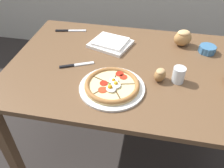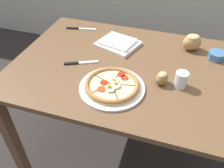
{
  "view_description": "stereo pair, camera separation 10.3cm",
  "coord_description": "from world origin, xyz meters",
  "px_view_note": "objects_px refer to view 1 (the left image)",
  "views": [
    {
      "loc": [
        0.11,
        -1.11,
        1.59
      ],
      "look_at": [
        -0.07,
        -0.22,
        0.81
      ],
      "focal_mm": 38.0,
      "sensor_mm": 36.0,
      "label": 1
    },
    {
      "loc": [
        0.21,
        -1.09,
        1.59
      ],
      "look_at": [
        -0.07,
        -0.22,
        0.81
      ],
      "focal_mm": 38.0,
      "sensor_mm": 36.0,
      "label": 2
    }
  ],
  "objects_px": {
    "bread_piece_far": "(160,75)",
    "knife_main": "(70,31)",
    "dining_table": "(130,79)",
    "knife_spare": "(76,65)",
    "ramekin_bowl": "(207,49)",
    "pizza": "(112,86)",
    "napkin_folded": "(111,43)",
    "water_glass": "(178,76)",
    "bread_piece_mid": "(183,38)"
  },
  "relations": [
    {
      "from": "bread_piece_far",
      "to": "knife_main",
      "type": "distance_m",
      "value": 0.78
    },
    {
      "from": "dining_table",
      "to": "knife_spare",
      "type": "bearing_deg",
      "value": -169.15
    },
    {
      "from": "dining_table",
      "to": "knife_spare",
      "type": "height_order",
      "value": "knife_spare"
    },
    {
      "from": "ramekin_bowl",
      "to": "pizza",
      "type": "bearing_deg",
      "value": -138.68
    },
    {
      "from": "bread_piece_far",
      "to": "knife_spare",
      "type": "relative_size",
      "value": 0.51
    },
    {
      "from": "napkin_folded",
      "to": "pizza",
      "type": "bearing_deg",
      "value": -77.45
    },
    {
      "from": "knife_main",
      "to": "water_glass",
      "type": "bearing_deg",
      "value": -41.68
    },
    {
      "from": "water_glass",
      "to": "ramekin_bowl",
      "type": "bearing_deg",
      "value": 60.67
    },
    {
      "from": "pizza",
      "to": "knife_spare",
      "type": "xyz_separation_m",
      "value": [
        -0.24,
        0.16,
        -0.01
      ]
    },
    {
      "from": "pizza",
      "to": "bread_piece_far",
      "type": "distance_m",
      "value": 0.26
    },
    {
      "from": "bread_piece_mid",
      "to": "knife_main",
      "type": "distance_m",
      "value": 0.78
    },
    {
      "from": "dining_table",
      "to": "pizza",
      "type": "height_order",
      "value": "pizza"
    },
    {
      "from": "bread_piece_far",
      "to": "knife_main",
      "type": "bearing_deg",
      "value": 146.25
    },
    {
      "from": "pizza",
      "to": "ramekin_bowl",
      "type": "xyz_separation_m",
      "value": [
        0.51,
        0.45,
        0.0
      ]
    },
    {
      "from": "bread_piece_mid",
      "to": "knife_spare",
      "type": "distance_m",
      "value": 0.7
    },
    {
      "from": "napkin_folded",
      "to": "bread_piece_mid",
      "type": "xyz_separation_m",
      "value": [
        0.45,
        0.09,
        0.04
      ]
    },
    {
      "from": "napkin_folded",
      "to": "ramekin_bowl",
      "type": "bearing_deg",
      "value": 3.3
    },
    {
      "from": "knife_main",
      "to": "knife_spare",
      "type": "height_order",
      "value": "same"
    },
    {
      "from": "dining_table",
      "to": "knife_spare",
      "type": "relative_size",
      "value": 7.48
    },
    {
      "from": "pizza",
      "to": "water_glass",
      "type": "height_order",
      "value": "water_glass"
    },
    {
      "from": "ramekin_bowl",
      "to": "knife_spare",
      "type": "distance_m",
      "value": 0.81
    },
    {
      "from": "bread_piece_far",
      "to": "water_glass",
      "type": "xyz_separation_m",
      "value": [
        0.1,
        0.01,
        0.0
      ]
    },
    {
      "from": "napkin_folded",
      "to": "knife_main",
      "type": "bearing_deg",
      "value": 157.5
    },
    {
      "from": "bread_piece_mid",
      "to": "bread_piece_far",
      "type": "xyz_separation_m",
      "value": [
        -0.13,
        -0.39,
        -0.02
      ]
    },
    {
      "from": "knife_spare",
      "to": "dining_table",
      "type": "bearing_deg",
      "value": -14.41
    },
    {
      "from": "pizza",
      "to": "bread_piece_mid",
      "type": "bearing_deg",
      "value": 54.69
    },
    {
      "from": "dining_table",
      "to": "pizza",
      "type": "xyz_separation_m",
      "value": [
        -0.07,
        -0.22,
        0.12
      ]
    },
    {
      "from": "knife_main",
      "to": "water_glass",
      "type": "relative_size",
      "value": 2.49
    },
    {
      "from": "bread_piece_far",
      "to": "knife_main",
      "type": "height_order",
      "value": "bread_piece_far"
    },
    {
      "from": "ramekin_bowl",
      "to": "knife_spare",
      "type": "height_order",
      "value": "ramekin_bowl"
    },
    {
      "from": "bread_piece_far",
      "to": "pizza",
      "type": "bearing_deg",
      "value": -153.75
    },
    {
      "from": "dining_table",
      "to": "ramekin_bowl",
      "type": "relative_size",
      "value": 13.38
    },
    {
      "from": "ramekin_bowl",
      "to": "water_glass",
      "type": "bearing_deg",
      "value": -119.33
    },
    {
      "from": "pizza",
      "to": "ramekin_bowl",
      "type": "distance_m",
      "value": 0.68
    },
    {
      "from": "pizza",
      "to": "bread_piece_mid",
      "type": "height_order",
      "value": "bread_piece_mid"
    },
    {
      "from": "pizza",
      "to": "napkin_folded",
      "type": "bearing_deg",
      "value": 102.55
    },
    {
      "from": "bread_piece_mid",
      "to": "knife_main",
      "type": "height_order",
      "value": "bread_piece_mid"
    },
    {
      "from": "bread_piece_far",
      "to": "ramekin_bowl",
      "type": "bearing_deg",
      "value": 50.31
    },
    {
      "from": "pizza",
      "to": "water_glass",
      "type": "distance_m",
      "value": 0.35
    },
    {
      "from": "bread_piece_mid",
      "to": "knife_spare",
      "type": "relative_size",
      "value": 0.74
    },
    {
      "from": "ramekin_bowl",
      "to": "knife_main",
      "type": "xyz_separation_m",
      "value": [
        -0.93,
        0.1,
        -0.02
      ]
    },
    {
      "from": "bread_piece_mid",
      "to": "water_glass",
      "type": "xyz_separation_m",
      "value": [
        -0.03,
        -0.38,
        -0.02
      ]
    },
    {
      "from": "ramekin_bowl",
      "to": "napkin_folded",
      "type": "distance_m",
      "value": 0.61
    },
    {
      "from": "dining_table",
      "to": "knife_spare",
      "type": "xyz_separation_m",
      "value": [
        -0.31,
        -0.06,
        0.1
      ]
    },
    {
      "from": "bread_piece_far",
      "to": "bread_piece_mid",
      "type": "bearing_deg",
      "value": 72.3
    },
    {
      "from": "knife_spare",
      "to": "water_glass",
      "type": "distance_m",
      "value": 0.57
    },
    {
      "from": "bread_piece_mid",
      "to": "knife_spare",
      "type": "xyz_separation_m",
      "value": [
        -0.6,
        -0.35,
        -0.05
      ]
    },
    {
      "from": "napkin_folded",
      "to": "knife_main",
      "type": "xyz_separation_m",
      "value": [
        -0.32,
        0.13,
        -0.01
      ]
    },
    {
      "from": "water_glass",
      "to": "napkin_folded",
      "type": "bearing_deg",
      "value": 145.5
    },
    {
      "from": "pizza",
      "to": "bread_piece_mid",
      "type": "distance_m",
      "value": 0.62
    }
  ]
}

